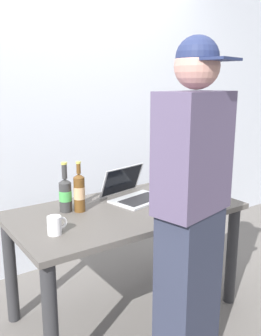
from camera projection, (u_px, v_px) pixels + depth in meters
name	position (u px, v px, depth m)	size (l,w,h in m)	color
ground_plane	(126.00, 309.00, 2.42)	(8.00, 8.00, 0.00)	slate
desk	(126.00, 226.00, 2.29)	(1.41, 0.76, 0.71)	#56514C
laptop	(133.00, 192.00, 2.43)	(0.41, 0.38, 0.21)	#B7BABC
beer_bottle_dark	(65.00, 194.00, 2.18)	(0.08, 0.08, 0.30)	#333333
beer_bottle_green	(79.00, 192.00, 2.17)	(0.07, 0.07, 0.31)	brown
person_figure	(191.00, 209.00, 1.79)	(0.43, 0.34, 1.68)	#2D3347
coffee_mug	(55.00, 225.00, 1.86)	(0.11, 0.07, 0.10)	white
back_wall	(61.00, 105.00, 2.85)	(6.00, 0.10, 2.60)	silver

